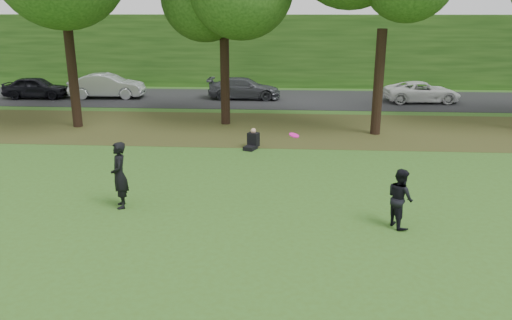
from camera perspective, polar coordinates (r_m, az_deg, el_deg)
The scene contains 9 objects.
ground at distance 11.34m, azimuth 2.87°, elevation -11.86°, with size 120.00×120.00×0.00m, color #36591B.
leaf_litter at distance 23.57m, azimuth 3.52°, elevation 3.58°, with size 60.00×7.00×0.01m, color #4C371B.
street at distance 31.41m, azimuth 3.66°, elevation 6.97°, with size 70.00×7.00×0.02m, color black.
far_hedge at distance 37.05m, azimuth 3.80°, elevation 12.39°, with size 70.00×3.00×5.00m, color #1C4112.
player_left at distance 14.55m, azimuth -15.34°, elevation -1.69°, with size 0.70×0.46×1.91m, color black.
player_right at distance 13.38m, azimuth 16.15°, elevation -4.19°, with size 0.76×0.59×1.57m, color black.
parked_cars at distance 30.79m, azimuth 3.15°, elevation 8.09°, with size 36.59×2.58×1.51m.
frisbee at distance 13.16m, azimuth 4.37°, elevation 2.84°, with size 0.34×0.34×0.11m.
seated_person at distance 20.14m, azimuth -0.40°, elevation 2.17°, with size 0.65×0.83×0.83m.
Camera 1 is at (0.12, -9.93, 5.47)m, focal length 35.00 mm.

